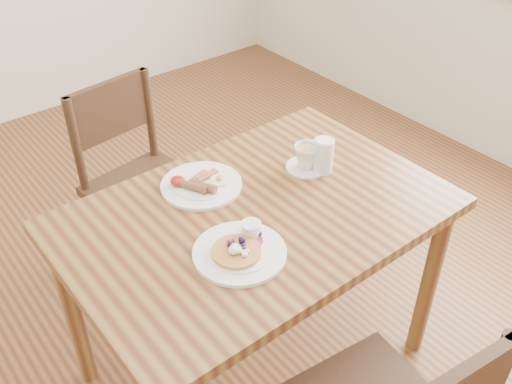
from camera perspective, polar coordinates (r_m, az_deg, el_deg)
ground at (r=2.33m, az=0.00°, el=-16.40°), size 5.00×5.00×0.00m
dining_table at (r=1.85m, az=0.00°, el=-4.19°), size 1.20×0.80×0.75m
chair_far at (r=2.43m, az=-11.68°, el=1.47°), size 0.47×0.47×0.88m
pancake_plate at (r=1.63m, az=-1.58°, el=-5.75°), size 0.27×0.27×0.06m
breakfast_plate at (r=1.89m, az=-5.58°, el=0.76°), size 0.27×0.27×0.04m
teacup_saucer at (r=1.96m, az=5.07°, el=3.40°), size 0.14×0.14×0.09m
water_glass at (r=1.95m, az=6.73°, el=3.62°), size 0.07×0.07×0.12m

